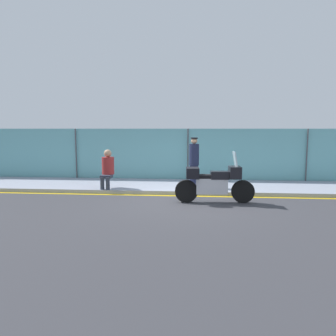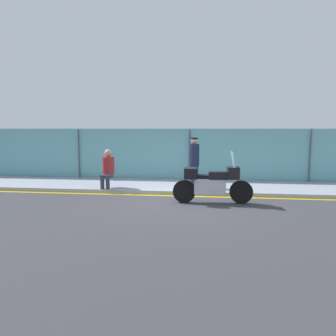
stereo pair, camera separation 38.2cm
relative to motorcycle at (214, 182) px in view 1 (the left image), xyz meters
name	(u,v)px [view 1 (the left image)]	position (x,y,z in m)	size (l,w,h in m)	color
ground_plane	(184,201)	(-0.85, 0.07, -0.59)	(120.00, 120.00, 0.00)	#38383D
sidewalk	(187,186)	(-0.85, 2.21, -0.53)	(33.36, 2.55, 0.12)	#8E93A3
curb_paint_stripe	(185,196)	(-0.85, 0.84, -0.58)	(33.36, 0.18, 0.01)	gold
storefront_fence	(188,156)	(-0.85, 3.57, 0.46)	(31.69, 0.17, 2.10)	#6BB2B7
motorcycle	(214,182)	(0.00, 0.00, 0.00)	(2.26, 0.57, 1.46)	black
officer_standing	(194,161)	(-0.59, 1.89, 0.40)	(0.34, 0.34, 1.68)	#191E38
person_seated_on_curb	(108,167)	(-3.47, 1.39, 0.24)	(0.41, 0.68, 1.28)	#2D3342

